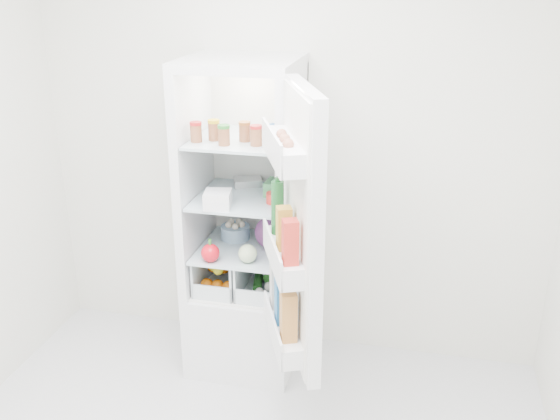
% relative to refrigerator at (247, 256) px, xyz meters
% --- Properties ---
extents(room_walls, '(3.02, 3.02, 2.61)m').
position_rel_refrigerator_xyz_m(room_walls, '(0.20, -1.25, 0.93)').
color(room_walls, silver).
rests_on(room_walls, ground).
extents(refrigerator, '(0.60, 0.60, 1.80)m').
position_rel_refrigerator_xyz_m(refrigerator, '(0.00, 0.00, 0.00)').
color(refrigerator, white).
rests_on(refrigerator, ground).
extents(shelf_low, '(0.49, 0.53, 0.01)m').
position_rel_refrigerator_xyz_m(shelf_low, '(-0.00, -0.06, 0.07)').
color(shelf_low, silver).
rests_on(shelf_low, refrigerator).
extents(shelf_mid, '(0.49, 0.53, 0.02)m').
position_rel_refrigerator_xyz_m(shelf_mid, '(-0.00, -0.06, 0.38)').
color(shelf_mid, silver).
rests_on(shelf_mid, refrigerator).
extents(shelf_top, '(0.49, 0.53, 0.02)m').
position_rel_refrigerator_xyz_m(shelf_top, '(-0.00, -0.06, 0.71)').
color(shelf_top, silver).
rests_on(shelf_top, refrigerator).
extents(crisper_left, '(0.23, 0.46, 0.22)m').
position_rel_refrigerator_xyz_m(crisper_left, '(-0.12, -0.06, -0.06)').
color(crisper_left, silver).
rests_on(crisper_left, refrigerator).
extents(crisper_right, '(0.23, 0.46, 0.22)m').
position_rel_refrigerator_xyz_m(crisper_right, '(0.12, -0.06, -0.06)').
color(crisper_right, silver).
rests_on(crisper_right, refrigerator).
extents(condiment_jars, '(0.46, 0.16, 0.08)m').
position_rel_refrigerator_xyz_m(condiment_jars, '(-0.00, -0.17, 0.76)').
color(condiment_jars, '#B21919').
rests_on(condiment_jars, shelf_top).
extents(squeeze_bottle, '(0.06, 0.06, 0.16)m').
position_rel_refrigerator_xyz_m(squeeze_bottle, '(0.21, -0.05, 0.80)').
color(squeeze_bottle, white).
rests_on(squeeze_bottle, shelf_top).
extents(tub_white, '(0.16, 0.16, 0.09)m').
position_rel_refrigerator_xyz_m(tub_white, '(-0.08, -0.26, 0.44)').
color(tub_white, white).
rests_on(tub_white, shelf_mid).
extents(tin_red, '(0.10, 0.10, 0.06)m').
position_rel_refrigerator_xyz_m(tin_red, '(0.19, -0.13, 0.42)').
color(tin_red, red).
rests_on(tin_red, shelf_mid).
extents(foil_tray, '(0.19, 0.17, 0.04)m').
position_rel_refrigerator_xyz_m(foil_tray, '(-0.02, 0.12, 0.41)').
color(foil_tray, '#BABBBF').
rests_on(foil_tray, shelf_mid).
extents(tub_green, '(0.11, 0.14, 0.08)m').
position_rel_refrigerator_xyz_m(tub_green, '(0.17, 0.00, 0.43)').
color(tub_green, '#479C57').
rests_on(tub_green, shelf_mid).
extents(red_cabbage, '(0.19, 0.19, 0.19)m').
position_rel_refrigerator_xyz_m(red_cabbage, '(0.15, -0.03, 0.18)').
color(red_cabbage, '#581E4F').
rests_on(red_cabbage, shelf_low).
extents(bell_pepper, '(0.10, 0.10, 0.10)m').
position_rel_refrigerator_xyz_m(bell_pepper, '(-0.12, -0.28, 0.13)').
color(bell_pepper, red).
rests_on(bell_pepper, shelf_low).
extents(mushroom_bowl, '(0.22, 0.22, 0.08)m').
position_rel_refrigerator_xyz_m(mushroom_bowl, '(-0.08, 0.05, 0.12)').
color(mushroom_bowl, '#90B5D7').
rests_on(mushroom_bowl, shelf_low).
extents(salad_bag, '(0.10, 0.10, 0.10)m').
position_rel_refrigerator_xyz_m(salad_bag, '(0.08, -0.24, 0.13)').
color(salad_bag, beige).
rests_on(salad_bag, shelf_low).
extents(citrus_pile, '(0.20, 0.24, 0.16)m').
position_rel_refrigerator_xyz_m(citrus_pile, '(-0.13, -0.12, -0.07)').
color(citrus_pile, orange).
rests_on(citrus_pile, refrigerator).
extents(veg_pile, '(0.16, 0.30, 0.10)m').
position_rel_refrigerator_xyz_m(veg_pile, '(0.13, -0.06, -0.10)').
color(veg_pile, '#1D4D19').
rests_on(veg_pile, refrigerator).
extents(fridge_door, '(0.37, 0.58, 1.30)m').
position_rel_refrigerator_xyz_m(fridge_door, '(0.42, -0.61, 0.43)').
color(fridge_door, white).
rests_on(fridge_door, refrigerator).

